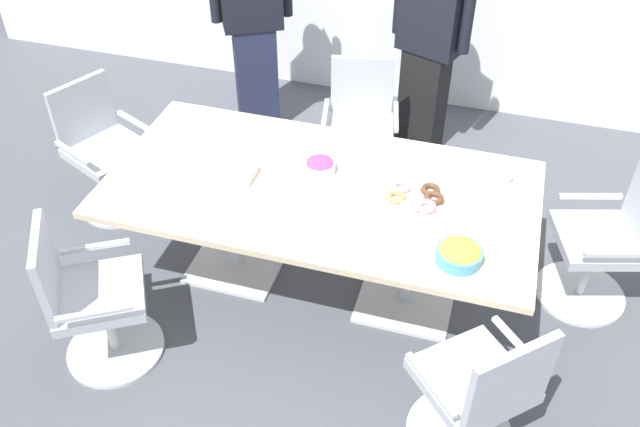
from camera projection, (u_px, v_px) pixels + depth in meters
name	position (u px, v px, depth m)	size (l,w,h in m)	color
ground_plane	(320.00, 281.00, 4.27)	(10.00, 10.00, 0.01)	#4C4F56
conference_table	(320.00, 203.00, 3.86)	(2.40, 1.20, 0.75)	#CCB793
office_chair_0	(91.00, 303.00, 3.58)	(0.74, 0.74, 0.91)	silver
office_chair_1	(477.00, 396.00, 3.14)	(0.76, 0.76, 0.91)	silver
office_chair_2	(605.00, 246.00, 3.91)	(0.67, 0.67, 0.91)	silver
office_chair_3	(360.00, 132.00, 4.82)	(0.64, 0.64, 0.91)	silver
office_chair_4	(105.00, 155.00, 4.60)	(0.72, 0.72, 0.91)	silver
person_standing_0	(252.00, 16.00, 5.04)	(0.57, 0.41, 1.80)	#232842
person_standing_1	(429.00, 40.00, 4.80)	(0.60, 0.36, 1.75)	black
snack_bowl_chips_yellow	(459.00, 253.00, 3.30)	(0.23, 0.23, 0.10)	#4C9EC6
snack_bowl_candy_mix	(320.00, 165.00, 3.87)	(0.18, 0.18, 0.08)	white
donut_platter	(415.00, 196.00, 3.68)	(0.31, 0.32, 0.04)	white
plate_stack	(492.00, 176.00, 3.83)	(0.22, 0.22, 0.04)	white
napkin_pile	(240.00, 173.00, 3.82)	(0.16, 0.16, 0.07)	white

